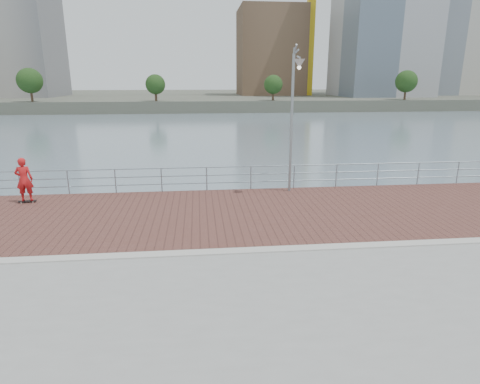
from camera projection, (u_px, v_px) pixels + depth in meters
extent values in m
plane|color=slate|center=(247.00, 310.00, 12.56)|extent=(400.00, 400.00, 0.00)
cube|color=brown|center=(236.00, 213.00, 15.46)|extent=(40.00, 6.80, 0.02)
cube|color=#B7B5AD|center=(247.00, 251.00, 12.01)|extent=(40.00, 0.40, 0.06)
cube|color=#4C5142|center=(201.00, 97.00, 129.47)|extent=(320.00, 95.00, 2.50)
cylinder|color=#8C9EA8|center=(20.00, 184.00, 17.65)|extent=(0.06, 0.06, 1.10)
cylinder|color=#8C9EA8|center=(68.00, 182.00, 17.85)|extent=(0.06, 0.06, 1.10)
cylinder|color=#8C9EA8|center=(115.00, 181.00, 18.05)|extent=(0.06, 0.06, 1.10)
cylinder|color=#8C9EA8|center=(162.00, 180.00, 18.26)|extent=(0.06, 0.06, 1.10)
cylinder|color=#8C9EA8|center=(207.00, 179.00, 18.46)|extent=(0.06, 0.06, 1.10)
cylinder|color=#8C9EA8|center=(251.00, 178.00, 18.67)|extent=(0.06, 0.06, 1.10)
cylinder|color=#8C9EA8|center=(294.00, 177.00, 18.87)|extent=(0.06, 0.06, 1.10)
cylinder|color=#8C9EA8|center=(336.00, 176.00, 19.08)|extent=(0.06, 0.06, 1.10)
cylinder|color=#8C9EA8|center=(378.00, 175.00, 19.28)|extent=(0.06, 0.06, 1.10)
cylinder|color=#8C9EA8|center=(418.00, 174.00, 19.48)|extent=(0.06, 0.06, 1.10)
cylinder|color=#8C9EA8|center=(458.00, 173.00, 19.69)|extent=(0.06, 0.06, 1.10)
cylinder|color=#8C9EA8|center=(229.00, 167.00, 18.42)|extent=(39.00, 0.05, 0.05)
cylinder|color=#8C9EA8|center=(229.00, 175.00, 18.52)|extent=(39.00, 0.05, 0.05)
cylinder|color=#8C9EA8|center=(229.00, 182.00, 18.62)|extent=(39.00, 0.05, 0.05)
cylinder|color=gray|center=(291.00, 125.00, 17.69)|extent=(0.12, 0.12, 6.04)
cylinder|color=gray|center=(297.00, 52.00, 16.39)|extent=(0.07, 1.01, 0.07)
cone|color=#B2B2AD|center=(300.00, 57.00, 15.96)|extent=(0.44, 0.44, 0.35)
cube|color=black|center=(27.00, 201.00, 16.70)|extent=(0.71, 0.28, 0.03)
cylinder|color=beige|center=(21.00, 203.00, 16.60)|extent=(0.06, 0.04, 0.05)
cylinder|color=beige|center=(33.00, 202.00, 16.71)|extent=(0.06, 0.04, 0.05)
cylinder|color=beige|center=(22.00, 202.00, 16.72)|extent=(0.06, 0.04, 0.05)
cylinder|color=beige|center=(34.00, 201.00, 16.82)|extent=(0.06, 0.04, 0.05)
imported|color=red|center=(24.00, 179.00, 16.45)|extent=(0.72, 0.53, 1.82)
cube|color=gold|center=(312.00, 0.00, 107.62)|extent=(2.00, 2.00, 50.00)
cube|color=gray|center=(14.00, 35.00, 103.38)|extent=(20.00, 20.00, 31.09)
cube|color=brown|center=(270.00, 52.00, 115.91)|extent=(18.00, 18.00, 23.92)
cylinder|color=#473323|center=(31.00, 92.00, 81.57)|extent=(0.50, 0.50, 3.90)
sphere|color=#193814|center=(30.00, 81.00, 80.96)|extent=(5.01, 5.01, 5.01)
cylinder|color=#473323|center=(156.00, 93.00, 84.15)|extent=(0.50, 0.50, 3.19)
sphere|color=#193814|center=(155.00, 84.00, 83.66)|extent=(4.11, 4.11, 4.11)
cylinder|color=#473323|center=(273.00, 93.00, 86.65)|extent=(0.50, 0.50, 3.14)
sphere|color=#193814|center=(273.00, 84.00, 86.16)|extent=(4.04, 4.04, 4.04)
cylinder|color=#473323|center=(405.00, 91.00, 89.55)|extent=(0.50, 0.50, 3.73)
sphere|color=#193814|center=(406.00, 81.00, 88.97)|extent=(4.80, 4.80, 4.80)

